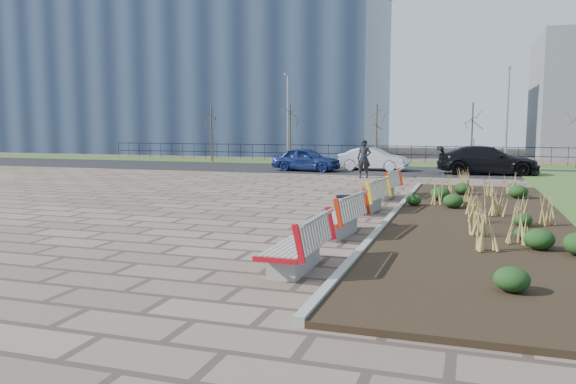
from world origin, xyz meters
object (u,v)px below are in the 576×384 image
(car_blue, at_px, (306,159))
(car_black, at_px, (487,160))
(bench_c, at_px, (366,196))
(pedestrian, at_px, (364,159))
(bench_b, at_px, (337,215))
(lamp_west, at_px, (288,119))
(bench_d, at_px, (382,185))
(car_silver, at_px, (373,159))
(litter_bin, at_px, (346,213))
(lamp_east, at_px, (507,119))
(bench_a, at_px, (294,243))

(car_blue, height_order, car_black, car_black)
(bench_c, distance_m, pedestrian, 11.32)
(bench_b, relative_size, car_black, 0.40)
(lamp_west, bearing_deg, bench_d, -61.66)
(bench_b, bearing_deg, bench_c, 97.09)
(pedestrian, height_order, car_silver, pedestrian)
(bench_d, xyz_separation_m, litter_bin, (0.03, -6.28, -0.08))
(bench_b, xyz_separation_m, litter_bin, (0.03, 0.90, -0.08))
(lamp_west, relative_size, lamp_east, 1.00)
(lamp_east, bearing_deg, car_blue, -152.21)
(bench_b, bearing_deg, car_black, 85.67)
(bench_d, bearing_deg, lamp_west, 123.94)
(bench_b, relative_size, lamp_east, 0.35)
(car_blue, bearing_deg, car_black, -79.33)
(lamp_west, bearing_deg, bench_b, -69.34)
(car_silver, distance_m, lamp_east, 8.83)
(car_blue, bearing_deg, car_silver, -59.90)
(bench_c, xyz_separation_m, litter_bin, (0.03, -3.00, -0.08))
(bench_b, relative_size, lamp_west, 0.35)
(bench_d, height_order, car_blue, car_blue)
(bench_b, xyz_separation_m, lamp_east, (5.00, 23.87, 2.54))
(litter_bin, xyz_separation_m, lamp_east, (4.97, 22.97, 2.62))
(bench_c, xyz_separation_m, pedestrian, (-2.10, 11.11, 0.46))
(car_blue, height_order, lamp_east, lamp_east)
(bench_a, relative_size, lamp_west, 0.35)
(car_blue, bearing_deg, lamp_west, 33.34)
(bench_a, distance_m, car_silver, 23.18)
(pedestrian, bearing_deg, lamp_west, 126.31)
(bench_b, relative_size, litter_bin, 2.51)
(bench_d, bearing_deg, car_blue, 124.39)
(bench_d, relative_size, litter_bin, 2.51)
(bench_a, height_order, bench_b, same)
(bench_d, bearing_deg, car_silver, 106.48)
(bench_a, bearing_deg, car_black, 81.02)
(pedestrian, relative_size, lamp_west, 0.32)
(bench_c, height_order, car_blue, car_blue)
(bench_a, relative_size, pedestrian, 1.09)
(litter_bin, bearing_deg, bench_b, -91.65)
(litter_bin, relative_size, car_blue, 0.21)
(bench_b, height_order, lamp_east, lamp_east)
(car_silver, xyz_separation_m, lamp_east, (7.40, 4.18, 2.37))
(bench_a, distance_m, car_blue, 22.26)
(car_silver, bearing_deg, bench_b, -167.99)
(bench_b, relative_size, car_silver, 0.53)
(car_black, height_order, lamp_east, lamp_east)
(bench_a, bearing_deg, bench_d, 90.75)
(bench_a, xyz_separation_m, bench_d, (0.00, 10.54, 0.00))
(lamp_west, height_order, lamp_east, same)
(litter_bin, xyz_separation_m, lamp_west, (-9.03, 22.97, 2.62))
(bench_a, distance_m, bench_c, 7.26)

